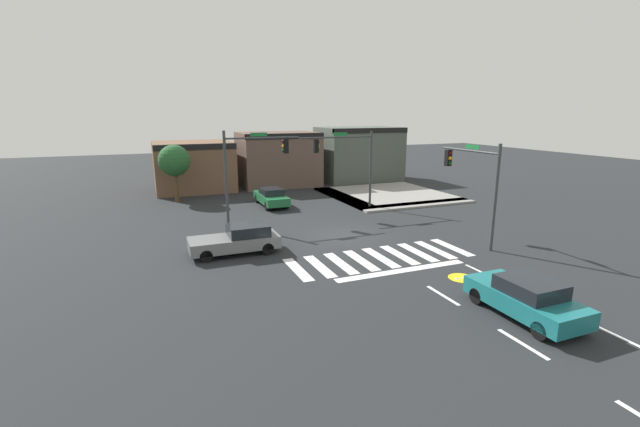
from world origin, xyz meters
The scene contains 13 objects.
ground_plane centered at (0.00, 0.00, 0.00)m, with size 120.00×120.00×0.00m, color #232628.
crosswalk_near centered at (0.00, -4.50, 0.00)m, with size 9.47×3.19×0.01m.
lane_markings centered at (1.11, -12.02, 0.00)m, with size 6.80×20.25×0.01m.
bike_detector_marking centered at (1.96, -8.28, 0.00)m, with size 1.18×1.18×0.01m.
curb_corner_northeast centered at (8.49, 9.42, 0.07)m, with size 10.00×10.60×0.15m.
storefront_row centered at (2.74, 18.91, 2.61)m, with size 24.83×6.49×5.63m.
traffic_signal_northwest centered at (-4.19, 5.04, 4.16)m, with size 5.06×0.32×6.08m.
traffic_signal_northeast centered at (3.05, 5.92, 4.09)m, with size 5.78×0.32×5.84m.
traffic_signal_southeast centered at (6.02, -3.99, 3.84)m, with size 0.32×4.52×5.66m.
car_teal centered at (1.57, -12.09, 0.73)m, with size 1.90×4.28×1.46m.
car_gray centered at (-6.55, -1.03, 0.73)m, with size 4.58×1.90×1.47m.
car_green centered at (-1.73, 9.58, 0.71)m, with size 1.77×4.52×1.40m.
roadside_tree centered at (-8.50, 14.00, 3.36)m, with size 2.51×2.51×4.66m.
Camera 1 is at (-10.66, -22.50, 7.22)m, focal length 24.07 mm.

